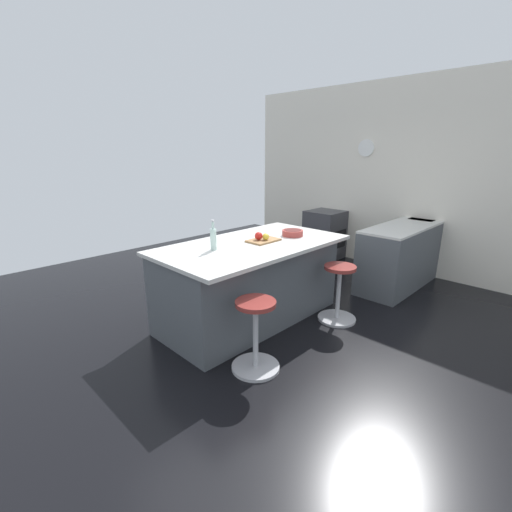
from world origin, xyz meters
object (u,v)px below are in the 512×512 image
Objects in this scene: cutting_board at (263,240)px; fruit_bowl at (293,233)px; apple_yellow at (266,237)px; water_bottle at (213,238)px; apple_red at (259,236)px; kitchen_island at (250,281)px; stool_middle at (256,338)px; stool_by_window at (338,295)px; oven_range at (325,234)px.

cutting_board is 1.44× the size of fruit_bowl.
water_bottle is (0.62, -0.15, 0.06)m from apple_yellow.
apple_red is 0.29× the size of water_bottle.
kitchen_island is 0.54m from apple_red.
water_bottle is 1.08m from fruit_bowl.
water_bottle is at bearing -13.90° from apple_yellow.
fruit_bowl is (-1.26, -0.62, 0.65)m from stool_middle.
water_bottle is at bearing -104.13° from stool_middle.
cutting_board is 1.15× the size of water_bottle.
apple_red reaches higher than fruit_bowl.
water_bottle reaches higher than apple_yellow.
cutting_board is at bearing 152.59° from kitchen_island.
stool_by_window is at bearing 131.85° from kitchen_island.
water_bottle is at bearing -9.07° from apple_red.
stool_by_window and stool_middle have the same top height.
water_bottle is (1.16, -0.81, 0.74)m from stool_by_window.
stool_by_window is 1.85× the size of cutting_board.
stool_middle is at bearing 26.12° from fruit_bowl.
water_bottle reaches higher than oven_range.
stool_middle is at bearing 24.73° from oven_range.
apple_red is at bearing 17.98° from oven_range.
oven_range is 1.30× the size of stool_middle.
apple_yellow is 0.24× the size of water_bottle.
oven_range is 2.41× the size of cutting_board.
stool_middle is at bearing 0.00° from stool_by_window.
apple_yellow is (-0.05, 0.06, -0.01)m from apple_red.
stool_middle is 2.14× the size of water_bottle.
stool_by_window is at bearing 129.49° from apple_yellow.
cutting_board is (2.58, 0.88, 0.51)m from oven_range.
kitchen_island is 0.76m from water_bottle.
kitchen_island reaches higher than stool_middle.
oven_range is at bearing -166.62° from water_bottle.
kitchen_island is 1.03m from stool_middle.
cutting_board reaches higher than oven_range.
kitchen_island is (2.72, 0.81, 0.04)m from oven_range.
apple_red is 0.08m from apple_yellow.
stool_middle is at bearing 48.15° from kitchen_island.
apple_yellow reaches higher than kitchen_island.
kitchen_island is at bearing 16.51° from oven_range.
apple_red is at bearing -137.34° from stool_middle.
stool_by_window is 1.00× the size of stool_middle.
apple_red is 0.50m from fruit_bowl.
oven_range reaches higher than stool_middle.
apple_yellow is at bearing 19.56° from oven_range.
kitchen_island is 5.99× the size of cutting_board.
water_bottle is (3.20, 0.76, 0.62)m from oven_range.
apple_red reaches higher than stool_middle.
fruit_bowl reaches higher than kitchen_island.
apple_yellow reaches higher than stool_middle.
oven_range is 2.84m from kitchen_island.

